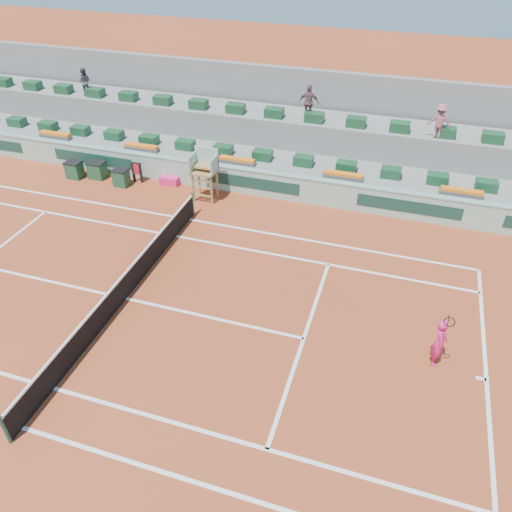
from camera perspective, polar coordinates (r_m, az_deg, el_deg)
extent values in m
plane|color=maroon|center=(18.15, -14.63, -4.73)|extent=(90.00, 90.00, 0.00)
cube|color=gray|center=(25.89, -2.98, 11.17)|extent=(36.00, 4.00, 1.20)
cube|color=gray|center=(26.99, -1.83, 13.90)|extent=(36.00, 2.40, 2.60)
cube|color=gray|center=(28.08, -0.74, 16.78)|extent=(36.00, 0.40, 4.40)
cube|color=#FC207A|center=(24.81, -9.89, 8.46)|extent=(0.92, 0.41, 0.41)
imported|color=#454550|center=(29.72, -19.01, 18.33)|extent=(0.85, 0.75, 1.44)
imported|color=#714B56|center=(24.96, 6.07, 17.05)|extent=(0.97, 0.41, 1.66)
imported|color=#A4525E|center=(24.14, 20.24, 14.26)|extent=(1.01, 0.60, 1.54)
cube|color=white|center=(16.48, 24.84, -12.71)|extent=(0.12, 10.97, 0.01)
cube|color=white|center=(15.37, -25.15, -17.34)|extent=(23.77, 0.12, 0.01)
cube|color=white|center=(21.97, -7.62, 4.17)|extent=(23.77, 0.12, 0.01)
cube|color=white|center=(15.94, -22.09, -13.84)|extent=(23.77, 0.12, 0.01)
cube|color=white|center=(20.94, -9.13, 2.26)|extent=(23.77, 0.12, 0.01)
cube|color=white|center=(16.22, 5.48, -9.37)|extent=(0.12, 8.23, 0.01)
cube|color=white|center=(18.15, -14.64, -4.72)|extent=(12.80, 0.12, 0.01)
cube|color=white|center=(16.45, 24.32, -12.64)|extent=(0.30, 0.12, 0.01)
cube|color=black|center=(17.86, -14.86, -3.61)|extent=(0.03, 11.87, 0.92)
cube|color=white|center=(17.56, -15.10, -2.37)|extent=(0.06, 11.87, 0.07)
cylinder|color=#1F4936|center=(14.80, -26.80, -17.28)|extent=(0.10, 0.10, 1.10)
cylinder|color=#1F4936|center=(22.03, -7.26, 5.97)|extent=(0.10, 0.10, 1.10)
cube|color=#95BBA8|center=(24.06, -4.80, 9.03)|extent=(36.00, 0.30, 1.20)
cube|color=gray|center=(23.78, -4.88, 10.38)|extent=(36.00, 0.34, 0.06)
cube|color=#163C31|center=(26.88, -18.14, 10.49)|extent=(4.40, 0.02, 0.56)
cube|color=#163C31|center=(23.28, -0.33, 8.32)|extent=(4.40, 0.02, 0.56)
cube|color=#163C31|center=(22.40, 17.05, 5.41)|extent=(4.40, 0.02, 0.56)
cube|color=olive|center=(23.02, -7.20, 7.74)|extent=(0.08, 0.08, 1.35)
cube|color=olive|center=(22.69, -5.10, 7.44)|extent=(0.08, 0.08, 1.35)
cube|color=olive|center=(23.58, -6.51, 8.52)|extent=(0.08, 0.08, 1.35)
cube|color=olive|center=(23.26, -4.46, 8.24)|extent=(0.08, 0.08, 1.35)
cube|color=olive|center=(22.80, -5.93, 9.58)|extent=(1.10, 0.90, 0.08)
cube|color=#95BBA8|center=(22.90, -5.64, 11.13)|extent=(1.10, 0.08, 1.00)
cube|color=#95BBA8|center=(22.84, -7.21, 10.54)|extent=(0.06, 0.90, 0.80)
cube|color=#95BBA8|center=(22.46, -4.74, 10.23)|extent=(0.06, 0.90, 0.80)
cube|color=olive|center=(22.78, -5.87, 10.22)|extent=(0.80, 0.60, 0.08)
cube|color=olive|center=(23.01, -6.11, 6.88)|extent=(0.90, 0.08, 0.06)
cube|color=olive|center=(22.82, -6.17, 7.76)|extent=(0.90, 0.08, 0.06)
cube|color=olive|center=(22.65, -6.23, 8.54)|extent=(0.90, 0.08, 0.06)
cube|color=#164426|center=(30.98, -25.65, 13.68)|extent=(0.90, 0.60, 0.44)
cube|color=#164426|center=(29.70, -22.66, 13.56)|extent=(0.90, 0.60, 0.44)
cube|color=#164426|center=(28.50, -19.41, 13.40)|extent=(0.90, 0.60, 0.44)
cube|color=#164426|center=(27.40, -15.90, 13.18)|extent=(0.90, 0.60, 0.44)
cube|color=#164426|center=(26.41, -12.12, 12.88)|extent=(0.90, 0.60, 0.44)
cube|color=#164426|center=(25.53, -8.07, 12.51)|extent=(0.90, 0.60, 0.44)
cube|color=#164426|center=(24.79, -3.77, 12.04)|extent=(0.90, 0.60, 0.44)
cube|color=#164426|center=(24.19, 0.75, 11.47)|extent=(0.90, 0.60, 0.44)
cube|color=#164426|center=(23.74, 5.46, 10.81)|extent=(0.90, 0.60, 0.44)
cube|color=#164426|center=(23.45, 10.28, 10.05)|extent=(0.90, 0.60, 0.44)
cube|color=#164426|center=(23.34, 15.17, 9.21)|extent=(0.90, 0.60, 0.44)
cube|color=#164426|center=(23.39, 20.05, 8.29)|extent=(0.90, 0.60, 0.44)
cube|color=#164426|center=(23.61, 24.84, 7.34)|extent=(0.90, 0.60, 0.44)
cube|color=#164426|center=(33.20, -26.94, 17.32)|extent=(0.90, 0.60, 0.44)
cube|color=#164426|center=(31.88, -24.15, 17.38)|extent=(0.90, 0.60, 0.44)
cube|color=#164426|center=(30.64, -21.14, 17.40)|extent=(0.90, 0.60, 0.44)
cube|color=#164426|center=(29.49, -17.88, 17.38)|extent=(0.90, 0.60, 0.44)
cube|color=#164426|center=(28.43, -14.37, 17.29)|extent=(0.90, 0.60, 0.44)
cube|color=#164426|center=(27.47, -10.60, 17.12)|extent=(0.90, 0.60, 0.44)
cube|color=#164426|center=(26.63, -6.59, 16.87)|extent=(0.90, 0.60, 0.44)
cube|color=#164426|center=(25.91, -2.35, 16.52)|extent=(0.90, 0.60, 0.44)
cube|color=#164426|center=(25.34, 2.09, 16.06)|extent=(0.90, 0.60, 0.44)
cube|color=#164426|center=(24.91, 6.68, 15.48)|extent=(0.90, 0.60, 0.44)
cube|color=#164426|center=(24.64, 11.38, 14.79)|extent=(0.90, 0.60, 0.44)
cube|color=#164426|center=(24.53, 16.11, 14.00)|extent=(0.90, 0.60, 0.44)
cube|color=#164426|center=(24.58, 20.82, 13.11)|extent=(0.90, 0.60, 0.44)
cube|color=#164426|center=(24.79, 25.45, 12.14)|extent=(0.90, 0.60, 0.44)
cube|color=#4B4B4B|center=(28.57, -21.93, 12.58)|extent=(1.80, 0.36, 0.16)
cube|color=orange|center=(28.52, -21.99, 12.84)|extent=(1.70, 0.32, 0.12)
cube|color=#4B4B4B|center=(25.83, -12.91, 11.89)|extent=(1.80, 0.36, 0.16)
cube|color=orange|center=(25.78, -12.95, 12.18)|extent=(1.70, 0.32, 0.12)
cube|color=#4B4B4B|center=(23.85, -2.16, 10.70)|extent=(1.80, 0.36, 0.16)
cube|color=orange|center=(23.79, -2.17, 11.00)|extent=(1.70, 0.32, 0.12)
cube|color=#4B4B4B|center=(22.80, 9.92, 8.90)|extent=(1.80, 0.36, 0.16)
cube|color=orange|center=(22.74, 9.95, 9.22)|extent=(1.70, 0.32, 0.12)
cube|color=#4B4B4B|center=(22.83, 22.40, 6.62)|extent=(1.80, 0.36, 0.16)
cube|color=orange|center=(22.77, 22.48, 6.92)|extent=(1.70, 0.32, 0.12)
cube|color=#18482B|center=(25.15, -15.16, 8.61)|extent=(0.68, 0.58, 0.80)
cube|color=black|center=(24.97, -15.31, 9.46)|extent=(0.71, 0.62, 0.04)
cube|color=#18482B|center=(26.24, -17.69, 9.33)|extent=(0.77, 0.66, 0.80)
cube|color=black|center=(26.06, -17.86, 10.15)|extent=(0.81, 0.70, 0.04)
cube|color=#18482B|center=(26.62, -20.04, 9.22)|extent=(0.73, 0.62, 0.80)
cube|color=black|center=(26.45, -20.22, 10.03)|extent=(0.77, 0.66, 0.04)
cube|color=black|center=(25.34, -13.83, 9.30)|extent=(0.09, 0.09, 1.00)
cube|color=black|center=(25.15, -13.03, 9.21)|extent=(0.09, 0.09, 1.00)
cube|color=black|center=(25.03, -13.59, 10.27)|extent=(0.56, 0.08, 0.06)
cube|color=red|center=(25.14, -13.52, 9.64)|extent=(0.41, 0.04, 0.56)
imported|color=#FC207A|center=(15.84, 20.22, -9.22)|extent=(0.43, 0.63, 1.66)
cylinder|color=black|center=(14.82, 21.17, -6.69)|extent=(0.03, 0.35, 0.09)
torus|color=black|center=(14.61, 21.22, -7.05)|extent=(0.31, 0.08, 0.31)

